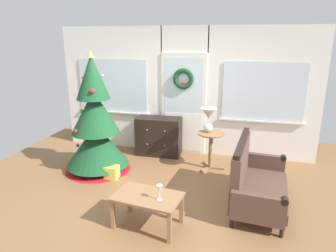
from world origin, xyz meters
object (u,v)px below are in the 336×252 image
at_px(christmas_tree, 96,128).
at_px(coffee_table, 147,200).
at_px(dresser_cabinet, 159,136).
at_px(side_table, 211,143).
at_px(wine_glass, 160,189).
at_px(gift_box, 112,172).
at_px(settee_sofa, 253,180).
at_px(table_lamp, 209,117).

distance_m(christmas_tree, coffee_table, 2.05).
xyz_separation_m(dresser_cabinet, side_table, (1.11, -0.45, 0.10)).
distance_m(wine_glass, gift_box, 1.75).
distance_m(settee_sofa, side_table, 1.31).
bearing_deg(side_table, coffee_table, -106.46).
distance_m(settee_sofa, coffee_table, 1.57).
height_order(dresser_cabinet, gift_box, dresser_cabinet).
height_order(christmas_tree, side_table, christmas_tree).
height_order(settee_sofa, wine_glass, settee_sofa).
xyz_separation_m(settee_sofa, side_table, (-0.73, 1.09, 0.11)).
bearing_deg(coffee_table, dresser_cabinet, 102.38).
height_order(dresser_cabinet, coffee_table, dresser_cabinet).
bearing_deg(table_lamp, coffee_table, -104.55).
bearing_deg(settee_sofa, gift_box, 173.34).
relative_size(side_table, gift_box, 3.09).
bearing_deg(christmas_tree, side_table, 14.98).
xyz_separation_m(christmas_tree, dresser_cabinet, (0.88, 0.99, -0.40)).
bearing_deg(dresser_cabinet, christmas_tree, -131.70).
relative_size(table_lamp, gift_box, 1.97).
xyz_separation_m(dresser_cabinet, table_lamp, (1.05, -0.41, 0.58)).
height_order(side_table, table_lamp, table_lamp).
relative_size(dresser_cabinet, side_table, 1.31).
xyz_separation_m(christmas_tree, wine_glass, (1.58, -1.48, -0.22)).
bearing_deg(wine_glass, gift_box, 134.71).
distance_m(coffee_table, gift_box, 1.55).
bearing_deg(settee_sofa, side_table, 123.81).
relative_size(side_table, wine_glass, 3.53).
distance_m(christmas_tree, side_table, 2.08).
relative_size(wine_glass, gift_box, 0.87).
bearing_deg(side_table, settee_sofa, -56.19).
xyz_separation_m(side_table, wine_glass, (-0.40, -2.01, 0.08)).
bearing_deg(wine_glass, coffee_table, 161.86).
relative_size(dresser_cabinet, wine_glass, 4.64).
bearing_deg(table_lamp, christmas_tree, -163.48).
distance_m(table_lamp, wine_glass, 2.12).
bearing_deg(coffee_table, christmas_tree, 134.64).
relative_size(settee_sofa, side_table, 2.22).
bearing_deg(christmas_tree, gift_box, -35.60).
xyz_separation_m(christmas_tree, coffee_table, (1.41, -1.43, -0.43)).
relative_size(settee_sofa, gift_box, 6.86).
xyz_separation_m(table_lamp, coffee_table, (-0.52, -2.00, -0.61)).
height_order(christmas_tree, wine_glass, christmas_tree).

